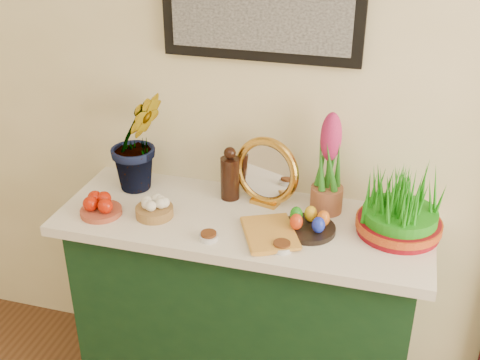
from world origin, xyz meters
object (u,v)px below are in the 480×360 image
at_px(sideboard, 243,313).
at_px(wheatgrass_sabzeh, 401,206).
at_px(book, 245,235).
at_px(mirror, 266,172).
at_px(hyacinth_green, 137,126).

bearing_deg(sideboard, wheatgrass_sabzeh, 4.37).
bearing_deg(wheatgrass_sabzeh, book, -159.67).
relative_size(mirror, book, 1.19).
height_order(sideboard, book, book).
bearing_deg(hyacinth_green, mirror, -41.87).
bearing_deg(wheatgrass_sabzeh, hyacinth_green, 175.99).
bearing_deg(wheatgrass_sabzeh, sideboard, -175.63).
bearing_deg(mirror, book, -91.46).
bearing_deg(mirror, wheatgrass_sabzeh, -9.62).
distance_m(sideboard, mirror, 0.61).
distance_m(mirror, wheatgrass_sabzeh, 0.52).
distance_m(book, wheatgrass_sabzeh, 0.56).
xyz_separation_m(sideboard, wheatgrass_sabzeh, (0.56, 0.04, 0.57)).
relative_size(hyacinth_green, book, 2.31).
xyz_separation_m(mirror, wheatgrass_sabzeh, (0.51, -0.09, -0.02)).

